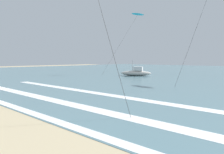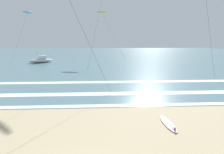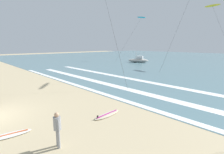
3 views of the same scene
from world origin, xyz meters
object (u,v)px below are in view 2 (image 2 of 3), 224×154
(kite_cyan_far_left, at_px, (27,13))
(offshore_boat, at_px, (41,60))
(kite_yellow_high_left, at_px, (102,12))
(surfboard_near_water, at_px, (168,123))

(kite_cyan_far_left, xyz_separation_m, offshore_boat, (5.69, -8.19, -11.75))
(kite_yellow_high_left, xyz_separation_m, offshore_boat, (-14.33, -5.02, -11.49))
(kite_cyan_far_left, bearing_deg, offshore_boat, -55.19)
(surfboard_near_water, xyz_separation_m, kite_cyan_far_left, (-24.80, 35.92, 12.26))
(kite_cyan_far_left, relative_size, offshore_boat, 2.48)
(kite_yellow_high_left, bearing_deg, offshore_boat, -160.70)
(offshore_boat, bearing_deg, surfboard_near_water, -55.44)
(kite_yellow_high_left, bearing_deg, surfboard_near_water, -81.71)
(kite_yellow_high_left, distance_m, offshore_boat, 19.04)
(kite_yellow_high_left, distance_m, kite_cyan_far_left, 20.27)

